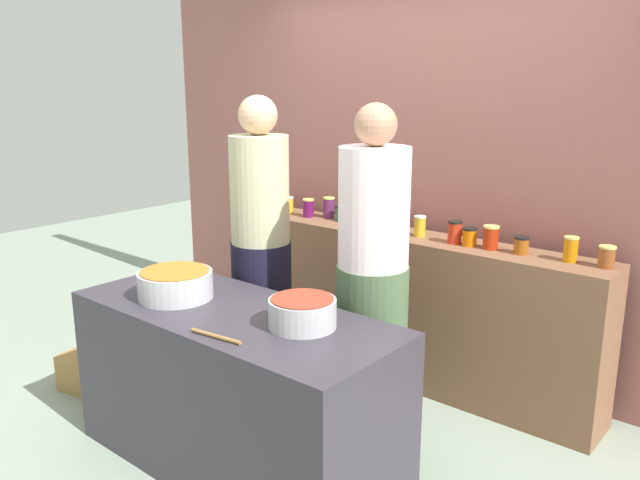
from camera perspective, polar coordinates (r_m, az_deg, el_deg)
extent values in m
plane|color=gray|center=(3.65, -3.69, -17.26)|extent=(12.00, 12.00, 0.00)
cube|color=#995C55|center=(4.30, 9.54, 8.58)|extent=(4.80, 0.12, 3.00)
cube|color=brown|center=(4.23, 6.56, -5.62)|extent=(2.70, 0.36, 0.96)
cube|color=#36313B|center=(3.27, -7.52, -13.07)|extent=(1.70, 0.70, 0.83)
cylinder|color=#255E2C|center=(4.84, -5.62, 3.48)|extent=(0.07, 0.07, 0.11)
cylinder|color=silver|center=(4.83, -5.64, 4.23)|extent=(0.08, 0.08, 0.01)
cylinder|color=#B53710|center=(4.77, -4.56, 3.36)|extent=(0.08, 0.08, 0.12)
cylinder|color=black|center=(4.76, -4.57, 4.12)|extent=(0.09, 0.09, 0.01)
cylinder|color=gold|center=(4.63, -2.81, 3.04)|extent=(0.07, 0.07, 0.11)
cylinder|color=silver|center=(4.62, -2.82, 3.79)|extent=(0.07, 0.07, 0.01)
cylinder|color=#5B114F|center=(4.51, -1.04, 2.80)|extent=(0.08, 0.08, 0.12)
cylinder|color=#D6C666|center=(4.50, -1.05, 3.61)|extent=(0.08, 0.08, 0.01)
cylinder|color=#582250|center=(4.48, 0.80, 2.83)|extent=(0.08, 0.08, 0.13)
cylinder|color=#D6C666|center=(4.47, 0.80, 3.75)|extent=(0.08, 0.08, 0.01)
cylinder|color=#2F5439|center=(4.39, 1.78, 2.31)|extent=(0.07, 0.07, 0.09)
cylinder|color=black|center=(4.38, 1.79, 2.97)|extent=(0.07, 0.07, 0.01)
cylinder|color=olive|center=(4.31, 2.94, 2.15)|extent=(0.07, 0.07, 0.10)
cylinder|color=silver|center=(4.30, 2.95, 2.92)|extent=(0.07, 0.07, 0.02)
cylinder|color=#A7340E|center=(4.28, 4.42, 1.98)|extent=(0.06, 0.06, 0.09)
cylinder|color=#D6C666|center=(4.27, 4.43, 2.69)|extent=(0.07, 0.07, 0.02)
cylinder|color=#552A5B|center=(4.06, 5.86, 1.43)|extent=(0.07, 0.07, 0.12)
cylinder|color=#D6C666|center=(4.05, 5.88, 2.30)|extent=(0.07, 0.07, 0.01)
cylinder|color=gold|center=(3.99, 8.87, 1.14)|extent=(0.07, 0.07, 0.12)
cylinder|color=silver|center=(3.98, 8.90, 2.05)|extent=(0.07, 0.07, 0.01)
cylinder|color=red|center=(3.86, 11.89, 0.61)|extent=(0.08, 0.08, 0.12)
cylinder|color=black|center=(3.85, 11.94, 1.58)|extent=(0.09, 0.09, 0.01)
cylinder|color=#DB6208|center=(3.82, 13.17, 0.19)|extent=(0.08, 0.08, 0.10)
cylinder|color=black|center=(3.81, 13.21, 0.98)|extent=(0.09, 0.09, 0.01)
cylinder|color=#A7260D|center=(3.78, 14.94, 0.14)|extent=(0.09, 0.09, 0.12)
cylinder|color=#D6C666|center=(3.76, 15.01, 1.14)|extent=(0.09, 0.09, 0.01)
cylinder|color=#974D14|center=(3.72, 17.46, -0.54)|extent=(0.08, 0.08, 0.09)
cylinder|color=black|center=(3.71, 17.51, 0.20)|extent=(0.09, 0.09, 0.01)
cylinder|color=#CC740A|center=(3.65, 21.39, -0.85)|extent=(0.07, 0.07, 0.13)
cylinder|color=#D6C666|center=(3.63, 21.49, 0.19)|extent=(0.08, 0.08, 0.01)
cylinder|color=brown|center=(3.61, 24.13, -1.46)|extent=(0.08, 0.08, 0.10)
cylinder|color=#D6C666|center=(3.59, 24.23, -0.57)|extent=(0.09, 0.09, 0.01)
cylinder|color=#B7B7BC|center=(3.31, -12.73, -3.91)|extent=(0.37, 0.37, 0.14)
cylinder|color=#B96C25|center=(3.29, -12.80, -2.70)|extent=(0.34, 0.34, 0.00)
cylinder|color=#B7B7BC|center=(2.87, -1.57, -6.52)|extent=(0.30, 0.30, 0.13)
cylinder|color=#983725|center=(2.84, -1.58, -5.23)|extent=(0.28, 0.28, 0.00)
cylinder|color=#9E703D|center=(2.80, -9.26, -8.45)|extent=(0.27, 0.05, 0.02)
cylinder|color=black|center=(3.84, -5.12, -7.37)|extent=(0.35, 0.35, 0.99)
cylinder|color=#BEBB91|center=(3.63, -5.40, 4.48)|extent=(0.33, 0.33, 0.61)
sphere|color=#D8A884|center=(3.58, -5.55, 11.00)|extent=(0.22, 0.22, 0.22)
cylinder|color=#4B6342|center=(3.43, 4.55, -10.21)|extent=(0.37, 0.37, 0.98)
cylinder|color=white|center=(3.18, 4.83, 2.89)|extent=(0.36, 0.36, 0.60)
sphere|color=tan|center=(3.13, 4.98, 10.19)|extent=(0.21, 0.21, 0.21)
cube|color=#9C7642|center=(4.34, -19.09, -10.99)|extent=(0.48, 0.39, 0.23)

